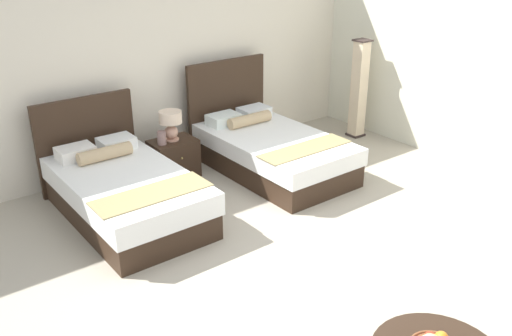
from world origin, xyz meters
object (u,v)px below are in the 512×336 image
Objects in this scene: bed_near_corner at (270,149)px; nightstand at (174,159)px; bed_near_window at (124,191)px; vase at (162,138)px; table_lamp at (171,122)px; floor_lamp_corner at (359,89)px.

nightstand is (-1.11, 0.57, -0.05)m from bed_near_corner.
bed_near_corner is 3.77× the size of nightstand.
bed_near_window is at bearing -179.64° from bed_near_corner.
bed_near_window is 2.05m from bed_near_corner.
vase is (-1.28, 0.53, 0.28)m from bed_near_corner.
bed_near_corner reaches higher than table_lamp.
floor_lamp_corner reaches higher than table_lamp.
floor_lamp_corner is at bearing -7.24° from table_lamp.
nightstand is at bearing -90.00° from table_lamp.
bed_near_corner is 1.41m from vase.
floor_lamp_corner reaches higher than bed_near_corner.
vase is at bearing 34.89° from bed_near_window.
bed_near_corner is 12.63× the size of vase.
bed_near_window is 0.98× the size of bed_near_corner.
table_lamp is at bearing 172.76° from floor_lamp_corner.
floor_lamp_corner is (2.97, -0.38, 0.00)m from table_lamp.
table_lamp reaches higher than vase.
floor_lamp_corner is at bearing -6.86° from nightstand.
floor_lamp_corner is (2.97, -0.36, 0.48)m from nightstand.
bed_near_window is 3.69× the size of nightstand.
bed_near_window is 3.95m from floor_lamp_corner.
floor_lamp_corner is (3.92, 0.22, 0.43)m from bed_near_window.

